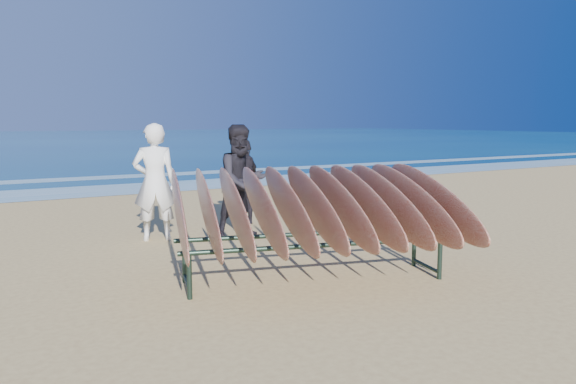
{
  "coord_description": "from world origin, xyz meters",
  "views": [
    {
      "loc": [
        -3.73,
        -5.53,
        1.89
      ],
      "look_at": [
        0.0,
        0.8,
        0.95
      ],
      "focal_mm": 35.0,
      "sensor_mm": 36.0,
      "label": 1
    }
  ],
  "objects_px": {
    "person_white": "(155,182)",
    "person_dark_b": "(245,182)",
    "surfboard_rack": "(314,206)",
    "person_dark_a": "(242,181)"
  },
  "relations": [
    {
      "from": "person_white",
      "to": "person_dark_b",
      "type": "xyz_separation_m",
      "value": [
        1.81,
        0.48,
        -0.14
      ]
    },
    {
      "from": "surfboard_rack",
      "to": "person_dark_b",
      "type": "distance_m",
      "value": 3.77
    },
    {
      "from": "person_white",
      "to": "person_dark_a",
      "type": "xyz_separation_m",
      "value": [
        1.31,
        -0.43,
        -0.01
      ]
    },
    {
      "from": "person_dark_a",
      "to": "person_dark_b",
      "type": "bearing_deg",
      "value": 54.6
    },
    {
      "from": "person_white",
      "to": "surfboard_rack",
      "type": "bearing_deg",
      "value": 123.32
    },
    {
      "from": "surfboard_rack",
      "to": "person_dark_b",
      "type": "bearing_deg",
      "value": 91.72
    },
    {
      "from": "person_dark_a",
      "to": "person_dark_b",
      "type": "height_order",
      "value": "person_dark_a"
    },
    {
      "from": "person_dark_b",
      "to": "person_white",
      "type": "bearing_deg",
      "value": -21.49
    },
    {
      "from": "person_white",
      "to": "person_dark_b",
      "type": "height_order",
      "value": "person_white"
    },
    {
      "from": "surfboard_rack",
      "to": "person_dark_a",
      "type": "height_order",
      "value": "person_dark_a"
    }
  ]
}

